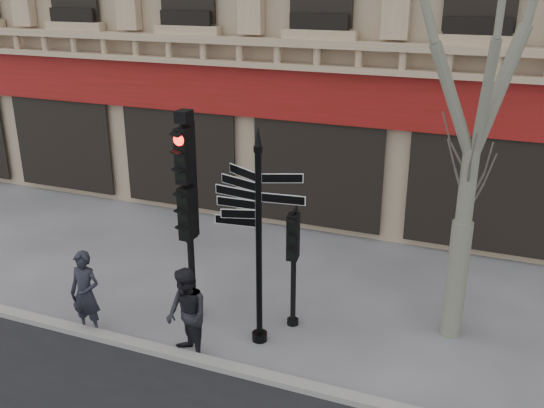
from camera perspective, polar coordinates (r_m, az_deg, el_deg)
The scene contains 7 objects.
ground at distance 11.98m, azimuth -3.29°, elevation -11.23°, with size 80.00×80.00×0.00m, color #57575B.
kerb at distance 10.91m, azimuth -6.50°, elevation -14.51°, with size 80.00×0.25×0.12m, color gray.
fingerpost at distance 10.26m, azimuth -1.28°, elevation 0.19°, with size 1.80×1.80×4.07m.
traffic_signal_main at distance 11.29m, azimuth -7.94°, elevation 1.19°, with size 0.46×0.33×4.11m.
traffic_signal_secondary at distance 11.21m, azimuth 2.06°, elevation -4.22°, with size 0.42×0.33×2.30m.
pedestrian_a at distance 11.80m, azimuth -17.15°, elevation -8.06°, with size 0.61×0.40×1.67m, color black.
pedestrian_b at distance 10.69m, azimuth -8.03°, elevation -10.32°, with size 0.83×0.65×1.70m, color black.
Camera 1 is at (4.40, -9.18, 6.31)m, focal length 40.00 mm.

